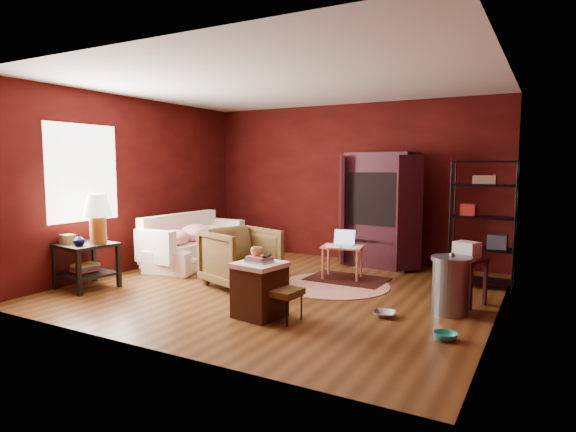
# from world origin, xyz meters

# --- Properties ---
(room) EXTENTS (5.54, 5.04, 2.84)m
(room) POSITION_xyz_m (-0.04, -0.01, 1.40)
(room) COLOR brown
(room) RESTS_ON ground
(sofa) EXTENTS (1.02, 2.02, 0.76)m
(sofa) POSITION_xyz_m (-2.13, 0.63, 0.38)
(sofa) COLOR white
(sofa) RESTS_ON ground
(armchair) EXTENTS (1.07, 1.11, 0.91)m
(armchair) POSITION_xyz_m (-0.58, -0.13, 0.45)
(armchair) COLOR black
(armchair) RESTS_ON ground
(pet_bowl_steel) EXTENTS (0.26, 0.10, 0.25)m
(pet_bowl_steel) POSITION_xyz_m (1.64, -0.50, 0.13)
(pet_bowl_steel) COLOR #AAADB1
(pet_bowl_steel) RESTS_ON ground
(pet_bowl_turquoise) EXTENTS (0.24, 0.11, 0.23)m
(pet_bowl_turquoise) POSITION_xyz_m (2.39, -0.92, 0.12)
(pet_bowl_turquoise) COLOR #26B5AD
(pet_bowl_turquoise) RESTS_ON ground
(vase) EXTENTS (0.20, 0.20, 0.15)m
(vase) POSITION_xyz_m (-2.30, -1.44, 0.71)
(vase) COLOR #0B0D3A
(vase) RESTS_ON side_table
(mug) EXTENTS (0.13, 0.11, 0.13)m
(mug) POSITION_xyz_m (0.36, -1.18, 0.76)
(mug) COLOR #FFED7C
(mug) RESTS_ON hamper
(side_table) EXTENTS (0.74, 0.74, 1.32)m
(side_table) POSITION_xyz_m (-2.31, -1.22, 0.79)
(side_table) COLOR black
(side_table) RESTS_ON ground
(sofa_cushions) EXTENTS (0.83, 1.95, 0.81)m
(sofa_cushions) POSITION_xyz_m (-2.12, 0.61, 0.39)
(sofa_cushions) COLOR white
(sofa_cushions) RESTS_ON sofa
(hamper) EXTENTS (0.58, 0.58, 0.72)m
(hamper) POSITION_xyz_m (0.40, -1.19, 0.32)
(hamper) COLOR #43230F
(hamper) RESTS_ON ground
(footstool) EXTENTS (0.39, 0.39, 0.36)m
(footstool) POSITION_xyz_m (0.71, -1.18, 0.31)
(footstool) COLOR black
(footstool) RESTS_ON ground
(rug_round) EXTENTS (1.87, 1.87, 0.01)m
(rug_round) POSITION_xyz_m (0.57, 0.54, 0.01)
(rug_round) COLOR #EFDCC7
(rug_round) RESTS_ON ground
(rug_oriental) EXTENTS (1.17, 0.80, 0.01)m
(rug_oriental) POSITION_xyz_m (0.60, 0.93, 0.02)
(rug_oriental) COLOR #4D1A14
(rug_oriental) RESTS_ON ground
(laptop_desk) EXTENTS (0.65, 0.55, 0.73)m
(laptop_desk) POSITION_xyz_m (0.52, 0.95, 0.45)
(laptop_desk) COLOR #FF9E74
(laptop_desk) RESTS_ON ground
(tv_armoire) EXTENTS (1.51, 0.90, 1.92)m
(tv_armoire) POSITION_xyz_m (0.71, 2.11, 1.00)
(tv_armoire) COLOR #370F17
(tv_armoire) RESTS_ON ground
(wire_shelving) EXTENTS (0.87, 0.38, 1.78)m
(wire_shelving) POSITION_xyz_m (2.42, 1.47, 0.98)
(wire_shelving) COLOR black
(wire_shelving) RESTS_ON ground
(small_stand) EXTENTS (0.51, 0.51, 0.78)m
(small_stand) POSITION_xyz_m (2.35, 0.46, 0.58)
(small_stand) COLOR #370F17
(small_stand) RESTS_ON ground
(trash_can) EXTENTS (0.59, 0.59, 0.72)m
(trash_can) POSITION_xyz_m (2.27, -0.02, 0.34)
(trash_can) COLOR gray
(trash_can) RESTS_ON ground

